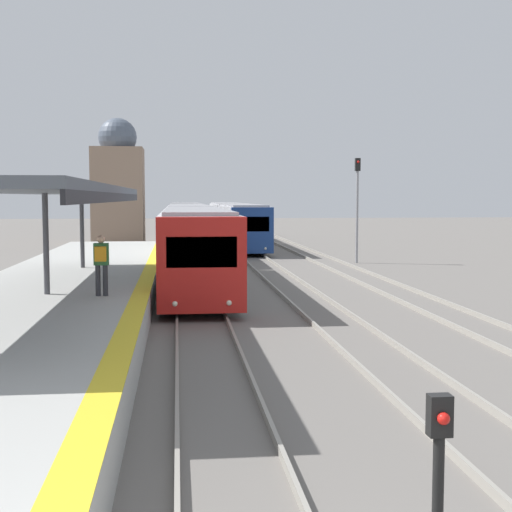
{
  "coord_description": "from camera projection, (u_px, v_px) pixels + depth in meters",
  "views": [
    {
      "loc": [
        -0.69,
        -4.43,
        3.59
      ],
      "look_at": [
        1.89,
        18.8,
        1.67
      ],
      "focal_mm": 50.0,
      "sensor_mm": 36.0,
      "label": 1
    }
  ],
  "objects": [
    {
      "name": "person_on_platform",
      "position": [
        101.0,
        260.0,
        19.4
      ],
      "size": [
        0.4,
        0.4,
        1.66
      ],
      "color": "#2D2D33",
      "rests_on": "station_platform"
    },
    {
      "name": "train_near",
      "position": [
        189.0,
        228.0,
        42.84
      ],
      "size": [
        2.61,
        45.51,
        3.16
      ],
      "color": "red",
      "rests_on": "ground_plane"
    },
    {
      "name": "train_far",
      "position": [
        234.0,
        221.0,
        56.47
      ],
      "size": [
        2.52,
        28.87,
        3.13
      ],
      "color": "navy",
      "rests_on": "ground_plane"
    },
    {
      "name": "signal_mast_far",
      "position": [
        357.0,
        198.0,
        38.88
      ],
      "size": [
        0.28,
        0.29,
        5.73
      ],
      "color": "gray",
      "rests_on": "ground_plane"
    },
    {
      "name": "signal_post_near",
      "position": [
        438.0,
        478.0,
        6.14
      ],
      "size": [
        0.2,
        0.22,
        1.91
      ],
      "color": "black",
      "rests_on": "ground_plane"
    },
    {
      "name": "platform_canopy",
      "position": [
        46.0,
        190.0,
        19.65
      ],
      "size": [
        4.0,
        19.02,
        3.02
      ],
      "color": "#4C515B",
      "rests_on": "station_platform"
    },
    {
      "name": "distant_domed_building",
      "position": [
        118.0,
        185.0,
        56.51
      ],
      "size": [
        4.0,
        4.0,
        9.85
      ],
      "color": "#89705B",
      "rests_on": "ground_plane"
    }
  ]
}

